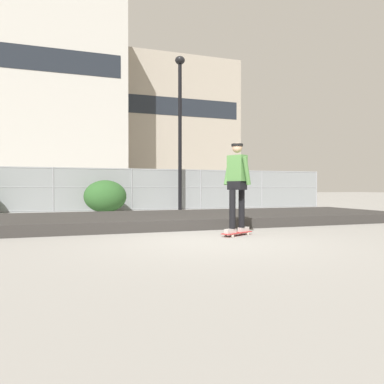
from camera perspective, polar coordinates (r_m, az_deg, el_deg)
ground_plane at (r=6.95m, az=3.31°, el=-7.61°), size 120.00×120.00×0.00m
gravel_berm at (r=10.22m, az=-3.96°, el=-4.24°), size 14.01×3.85×0.25m
skateboard at (r=7.67m, az=7.09°, el=-6.40°), size 0.81×0.53×0.07m
skater at (r=7.61m, az=7.11°, el=1.74°), size 0.69×0.62×1.87m
chain_fence at (r=16.19m, az=-9.44°, el=0.43°), size 19.50×0.06×1.85m
street_lamp at (r=16.42m, az=-1.90°, el=12.07°), size 0.44×0.44×6.82m
parked_car_near at (r=18.68m, az=-26.33°, el=0.11°), size 4.50×2.16×1.66m
library_building at (r=47.65m, az=-23.89°, el=13.39°), size 20.78×11.63×23.06m
office_block at (r=57.84m, az=-3.56°, el=9.57°), size 18.46×12.97×19.87m
shrub_center at (r=15.30m, az=-13.59°, el=-1.13°), size 1.35×1.10×1.04m
shrub_right at (r=14.99m, az=-13.48°, el=-0.67°), size 1.69×1.38×1.31m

